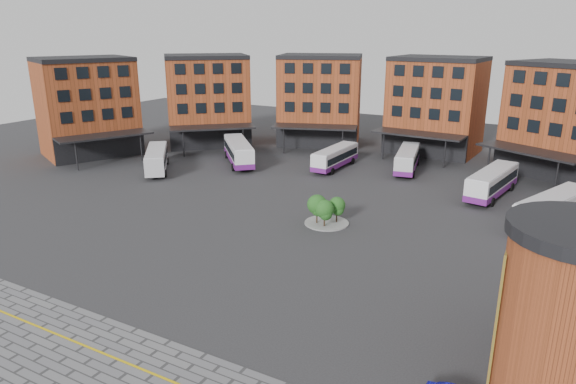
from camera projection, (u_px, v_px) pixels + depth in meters
The scene contains 10 objects.
ground at pixel (243, 266), 41.90m from camera, with size 160.00×160.00×0.00m, color #28282B.
yellow_line at pixel (135, 366), 29.29m from camera, with size 26.00×0.15×0.02m, color gold.
main_building at pixel (362, 111), 73.84m from camera, with size 94.14×42.48×14.60m.
tree_island at pixel (325, 209), 50.12m from camera, with size 4.40×4.40×3.03m.
bus_a at pixel (157, 158), 69.54m from camera, with size 8.74×9.88×3.05m.
bus_b at pixel (239, 151), 73.24m from camera, with size 9.97×10.55×3.33m.
bus_c at pixel (335, 157), 70.98m from camera, with size 2.88×10.35×2.89m.
bus_d at pixel (407, 159), 69.71m from camera, with size 4.35×10.86×2.98m.
bus_e at pixel (492, 182), 58.83m from camera, with size 4.40×11.53×3.17m.
bus_f at pixel (554, 210), 49.59m from camera, with size 6.84×11.89×3.30m.
Camera 1 is at (21.69, -31.58, 18.38)m, focal length 32.00 mm.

